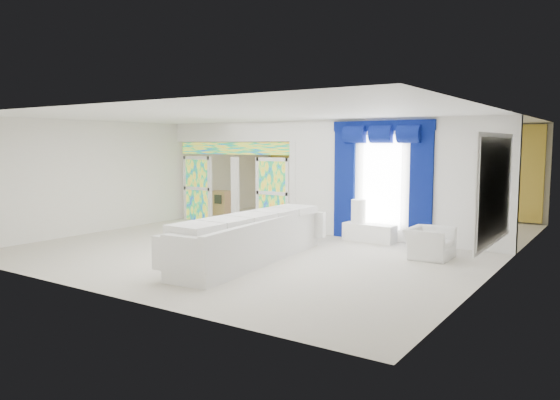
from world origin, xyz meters
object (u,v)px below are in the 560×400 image
Objects in this scene: armchair at (430,243)px; grand_piano at (312,202)px; console_table at (369,233)px; coffee_table at (211,243)px; white_sofa at (252,241)px.

grand_piano reaches higher than armchair.
console_table is at bearing -38.73° from grand_piano.
console_table is at bearing 51.69° from coffee_table.
console_table is (1.07, 3.37, -0.21)m from white_sofa.
console_table is 2.13m from armchair.
console_table reaches higher than coffee_table.
white_sofa is 4.52× the size of armchair.
white_sofa is 1.40m from coffee_table.
grand_piano is at bearing 99.49° from coffee_table.
armchair is at bearing 32.60° from white_sofa.
console_table is 4.66m from grand_piano.
armchair is (2.92, 2.31, -0.10)m from white_sofa.
armchair is 0.50× the size of grand_piano.
white_sofa reaches higher than console_table.
console_table is 1.33× the size of armchair.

